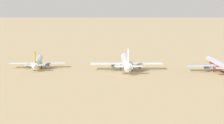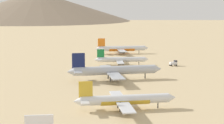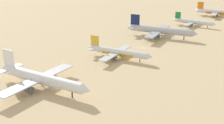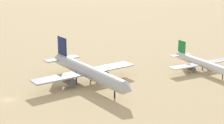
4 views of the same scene
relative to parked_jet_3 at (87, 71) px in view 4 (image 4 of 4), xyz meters
The scene contains 3 objects.
ground_plane 32.32m from the parked_jet_3, 86.83° to the right, with size 1800.00×1800.00×0.00m, color tan.
parked_jet_3 is the anchor object (origin of this frame).
parked_jet_4 53.12m from the parked_jet_3, 80.57° to the left, with size 39.25×31.81×11.34m.
Camera 4 is at (124.05, -26.06, 47.86)m, focal length 58.09 mm.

